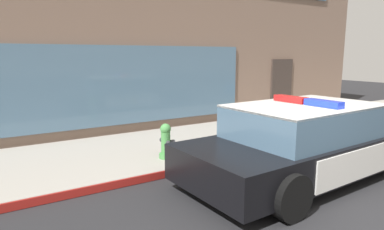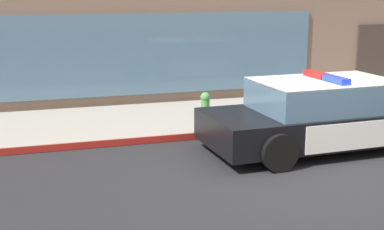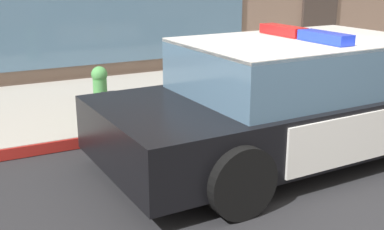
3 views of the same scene
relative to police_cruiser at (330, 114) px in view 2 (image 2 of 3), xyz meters
name	(u,v)px [view 2 (image 2 of 3)]	position (x,y,z in m)	size (l,w,h in m)	color
ground	(302,167)	(-1.09, -0.94, -0.68)	(48.00, 48.00, 0.00)	#262628
sidewalk	(225,115)	(-1.09, 2.97, -0.61)	(48.00, 3.25, 0.15)	#A39E93
curb_red_paint	(252,132)	(-1.09, 1.33, -0.61)	(28.80, 0.04, 0.14)	maroon
police_cruiser	(330,114)	(0.00, 0.00, 0.00)	(5.23, 2.31, 1.49)	black
fire_hydrant	(206,109)	(-1.93, 2.00, -0.18)	(0.34, 0.39, 0.73)	#4C994C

